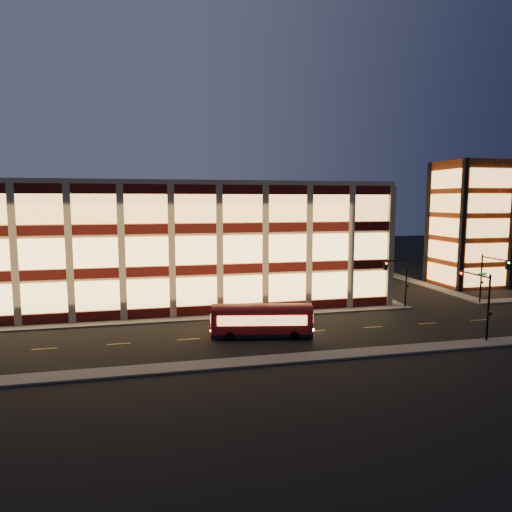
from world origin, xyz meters
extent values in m
plane|color=black|center=(0.00, 0.00, 0.00)|extent=(200.00, 200.00, 0.00)
cube|color=#514F4C|center=(-3.00, 1.00, 0.07)|extent=(54.00, 2.00, 0.15)
cube|color=#514F4C|center=(23.00, 17.00, 0.07)|extent=(2.00, 30.00, 0.15)
cube|color=#514F4C|center=(34.00, 17.00, 0.07)|extent=(2.00, 30.00, 0.15)
cube|color=#514F4C|center=(0.00, -13.00, 0.07)|extent=(100.00, 2.00, 0.15)
cube|color=tan|center=(-3.00, 17.00, 7.00)|extent=(50.00, 30.00, 14.00)
cube|color=tan|center=(-3.00, 17.00, 14.25)|extent=(50.40, 30.40, 0.50)
cube|color=#470C0A|center=(-3.00, 1.88, 0.65)|extent=(50.10, 0.25, 1.00)
cube|color=#F6C067|center=(-3.00, 1.90, 2.75)|extent=(49.00, 0.20, 3.00)
cube|color=#470C0A|center=(22.12, 17.00, 0.65)|extent=(0.25, 30.10, 1.00)
cube|color=#F6C067|center=(22.10, 17.00, 2.75)|extent=(0.20, 29.00, 3.00)
cube|color=#470C0A|center=(-3.00, 1.88, 5.05)|extent=(50.10, 0.25, 1.00)
cube|color=#F6C067|center=(-3.00, 1.90, 7.15)|extent=(49.00, 0.20, 3.00)
cube|color=#470C0A|center=(22.12, 17.00, 5.05)|extent=(0.25, 30.10, 1.00)
cube|color=#F6C067|center=(22.10, 17.00, 7.15)|extent=(0.20, 29.00, 3.00)
cube|color=#470C0A|center=(-3.00, 1.88, 9.45)|extent=(50.10, 0.25, 1.00)
cube|color=#F6C067|center=(-3.00, 1.90, 11.55)|extent=(49.00, 0.20, 3.00)
cube|color=#470C0A|center=(22.12, 17.00, 9.45)|extent=(0.25, 30.10, 1.00)
cube|color=#F6C067|center=(22.10, 17.00, 11.55)|extent=(0.20, 29.00, 3.00)
cube|color=#8C3814|center=(40.00, 12.00, 9.00)|extent=(8.00, 8.00, 18.00)
cube|color=black|center=(36.00, 8.00, 9.00)|extent=(0.60, 0.60, 18.00)
cube|color=black|center=(36.00, 16.00, 9.00)|extent=(0.60, 0.60, 18.00)
cube|color=black|center=(44.00, 16.00, 9.00)|extent=(0.60, 0.60, 18.00)
cube|color=#FFB259|center=(40.00, 7.92, 1.80)|extent=(6.60, 0.16, 2.60)
cube|color=#FFB259|center=(35.92, 12.00, 1.80)|extent=(0.16, 6.60, 2.60)
cube|color=#FFB259|center=(40.00, 7.92, 5.20)|extent=(6.60, 0.16, 2.60)
cube|color=#FFB259|center=(35.92, 12.00, 5.20)|extent=(0.16, 6.60, 2.60)
cube|color=#FFB259|center=(40.00, 7.92, 8.60)|extent=(6.60, 0.16, 2.60)
cube|color=#FFB259|center=(35.92, 12.00, 8.60)|extent=(0.16, 6.60, 2.60)
cube|color=#FFB259|center=(40.00, 7.92, 12.00)|extent=(6.60, 0.16, 2.60)
cube|color=#FFB259|center=(35.92, 12.00, 12.00)|extent=(0.16, 6.60, 2.60)
cube|color=#FFB259|center=(40.00, 7.92, 15.40)|extent=(6.60, 0.16, 2.60)
cube|color=#FFB259|center=(35.92, 12.00, 15.40)|extent=(0.16, 6.60, 2.60)
cylinder|color=black|center=(23.50, 0.80, 3.00)|extent=(0.18, 0.18, 6.00)
cylinder|color=black|center=(21.75, 0.05, 5.70)|extent=(3.56, 1.63, 0.14)
cube|color=black|center=(20.00, -0.70, 5.20)|extent=(0.32, 0.32, 0.95)
sphere|color=#FF0C05|center=(20.00, -0.88, 5.50)|extent=(0.20, 0.20, 0.20)
cube|color=black|center=(23.50, 0.60, 2.60)|extent=(0.25, 0.18, 0.28)
cylinder|color=black|center=(33.50, 0.80, 3.00)|extent=(0.18, 0.18, 6.00)
cylinder|color=black|center=(33.50, -1.20, 5.70)|extent=(0.14, 4.00, 0.14)
cube|color=black|center=(33.50, -3.20, 5.20)|extent=(0.32, 0.32, 0.95)
sphere|color=#0CFF26|center=(33.50, -3.38, 5.50)|extent=(0.20, 0.20, 0.20)
cube|color=black|center=(33.50, 0.60, 2.60)|extent=(0.25, 0.18, 0.28)
cube|color=#0C7226|center=(33.50, 0.65, 3.60)|extent=(1.20, 0.06, 0.28)
cylinder|color=black|center=(23.50, -12.50, 3.00)|extent=(0.18, 0.18, 6.00)
cylinder|color=black|center=(23.50, -10.50, 5.70)|extent=(0.14, 4.00, 0.14)
cube|color=black|center=(23.50, -8.50, 5.20)|extent=(0.32, 0.32, 0.95)
sphere|color=#FF0C05|center=(23.50, -8.68, 5.50)|extent=(0.20, 0.20, 0.20)
cube|color=black|center=(23.50, -12.70, 2.60)|extent=(0.25, 0.18, 0.28)
cube|color=#910907|center=(4.56, -6.68, 1.54)|extent=(9.31, 3.94, 2.08)
cube|color=black|center=(4.56, -6.68, 0.32)|extent=(9.31, 3.94, 0.32)
cylinder|color=black|center=(1.53, -7.11, 0.41)|extent=(0.85, 0.42, 0.81)
cylinder|color=black|center=(1.91, -5.15, 0.41)|extent=(0.85, 0.42, 0.81)
cylinder|color=black|center=(7.21, -8.21, 0.41)|extent=(0.85, 0.42, 0.81)
cylinder|color=black|center=(7.59, -6.25, 0.41)|extent=(0.85, 0.42, 0.81)
cube|color=#FFB259|center=(4.34, -7.82, 1.81)|extent=(7.83, 1.58, 0.90)
cube|color=#FFB259|center=(4.78, -5.54, 1.81)|extent=(7.83, 1.58, 0.90)
camera|label=1|loc=(-4.85, -45.94, 12.31)|focal=32.00mm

